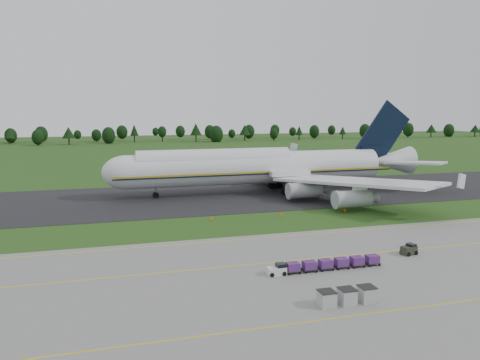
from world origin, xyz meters
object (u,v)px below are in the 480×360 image
object	(u,v)px
utility_cart	(409,250)
edge_markers	(281,214)
uld_row	(347,296)
aircraft	(263,166)
baggage_train	(323,265)

from	to	relation	value
utility_cart	edge_markers	xyz separation A→B (m)	(-8.86, 28.41, -0.38)
uld_row	aircraft	bearing A→B (deg)	78.98
uld_row	utility_cart	bearing A→B (deg)	37.61
uld_row	edge_markers	distance (m)	42.37
aircraft	utility_cart	xyz separation A→B (m)	(4.00, -53.99, -5.96)
aircraft	edge_markers	distance (m)	26.79
aircraft	edge_markers	size ratio (longest dim) A/B	2.88
utility_cart	baggage_train	bearing A→B (deg)	-169.68
utility_cart	uld_row	size ratio (longest dim) A/B	0.37
aircraft	edge_markers	xyz separation A→B (m)	(-4.86, -25.58, -6.34)
baggage_train	utility_cart	xyz separation A→B (m)	(14.78, 2.69, -0.15)
baggage_train	aircraft	bearing A→B (deg)	79.23
utility_cart	uld_row	world-z (taller)	uld_row
baggage_train	uld_row	distance (m)	10.71
baggage_train	edge_markers	bearing A→B (deg)	79.23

